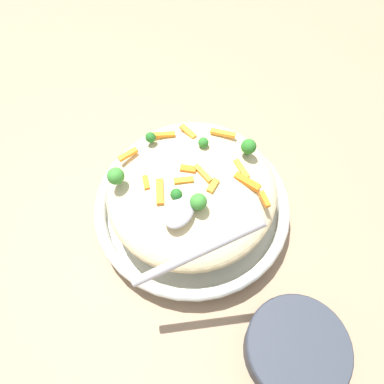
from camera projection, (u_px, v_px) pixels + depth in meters
ground_plane at (192, 212)px, 0.66m from camera, size 2.40×2.40×0.00m
serving_bowl at (192, 206)px, 0.64m from camera, size 0.34×0.34×0.04m
pasta_mound at (192, 190)px, 0.59m from camera, size 0.28×0.28×0.08m
carrot_piece_0 at (188, 169)px, 0.56m from camera, size 0.02×0.03×0.01m
carrot_piece_1 at (146, 183)px, 0.55m from camera, size 0.02×0.02×0.01m
carrot_piece_2 at (241, 169)px, 0.57m from camera, size 0.03×0.04×0.01m
carrot_piece_3 at (265, 199)px, 0.54m from camera, size 0.02×0.02×0.01m
carrot_piece_4 at (247, 182)px, 0.55m from camera, size 0.02×0.04×0.01m
carrot_piece_5 at (160, 192)px, 0.54m from camera, size 0.04×0.03×0.01m
carrot_piece_6 at (164, 135)px, 0.60m from camera, size 0.03×0.04×0.01m
carrot_piece_7 at (184, 181)px, 0.55m from camera, size 0.03×0.03×0.01m
carrot_piece_8 at (203, 174)px, 0.55m from camera, size 0.02×0.04×0.01m
carrot_piece_9 at (128, 154)px, 0.58m from camera, size 0.03×0.02×0.01m
carrot_piece_10 at (220, 132)px, 0.61m from camera, size 0.02×0.04×0.01m
carrot_piece_11 at (188, 131)px, 0.61m from camera, size 0.02×0.03×0.01m
carrot_piece_12 at (214, 185)px, 0.55m from camera, size 0.02×0.01×0.01m
broccoli_floret_0 at (116, 176)px, 0.54m from camera, size 0.03×0.03×0.03m
broccoli_floret_1 at (203, 143)px, 0.58m from camera, size 0.02×0.02×0.02m
broccoli_floret_2 at (249, 147)px, 0.57m from camera, size 0.02×0.02×0.03m
broccoli_floret_3 at (175, 194)px, 0.53m from camera, size 0.02×0.02×0.02m
broccoli_floret_4 at (198, 202)px, 0.51m from camera, size 0.02×0.02×0.03m
broccoli_floret_5 at (151, 138)px, 0.59m from camera, size 0.02×0.02×0.02m
serving_spoon at (185, 227)px, 0.49m from camera, size 0.15×0.14×0.10m
companion_bowl at (296, 349)px, 0.51m from camera, size 0.15×0.15×0.06m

